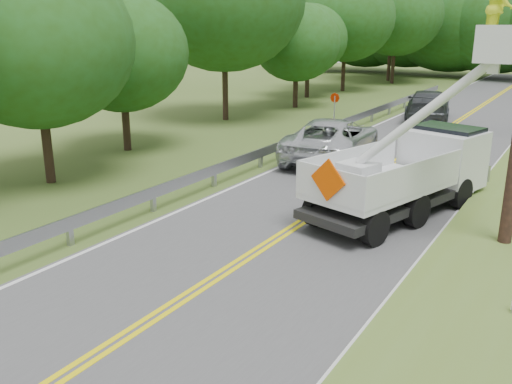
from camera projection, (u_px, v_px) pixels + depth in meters
The scene contains 7 objects.
road at pixel (373, 176), 19.49m from camera, with size 7.20×96.00×0.03m.
guardrail at pixel (287, 144), 22.08m from camera, with size 0.18×48.00×0.77m.
treeline_left at pixel (305, 16), 35.89m from camera, with size 10.12×54.13×10.51m.
bucket_truck at pixel (423, 161), 15.47m from camera, with size 4.58×6.72×6.35m.
suv_silver at pixel (332, 139), 21.54m from camera, with size 2.78×6.02×1.67m, color silver.
suv_darkgrey at pixel (428, 105), 30.89m from camera, with size 2.31×5.69×1.65m, color #3C4145.
stop_sign_permanent at pixel (334, 109), 25.50m from camera, with size 0.46×0.06×2.17m.
Camera 1 is at (6.28, -4.22, 5.17)m, focal length 38.39 mm.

